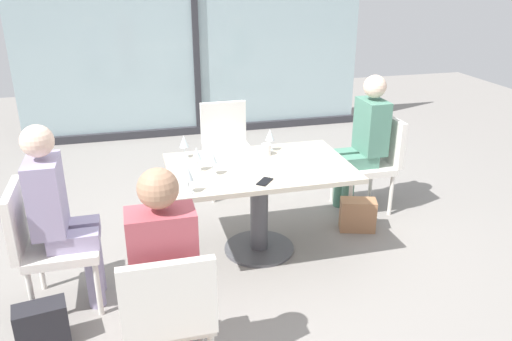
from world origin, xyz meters
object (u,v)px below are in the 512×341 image
object	(u,v)px
coffee_cup	(266,149)
chair_front_left	(168,310)
person_side_end	(59,209)
wine_glass_3	(184,142)
handbag_2	(358,215)
chair_far_right	(374,158)
person_far_right	(364,137)
handbag_1	(42,325)
chair_near_window	(227,142)
dining_table_main	(259,187)
wine_glass_1	(188,174)
wine_glass_0	(197,154)
wine_glass_2	(270,135)
cell_phone_on_table	(265,182)
chair_side_end	(45,239)
person_front_left	(163,265)
wine_glass_4	(212,158)

from	to	relation	value
coffee_cup	chair_front_left	bearing A→B (deg)	-122.26
chair_front_left	person_side_end	distance (m)	1.12
wine_glass_3	handbag_2	size ratio (longest dim) A/B	0.62
chair_far_right	person_far_right	bearing A→B (deg)	180.00
person_side_end	wine_glass_3	xyz separation A→B (m)	(0.88, 0.64, 0.16)
coffee_cup	handbag_1	distance (m)	2.02
chair_front_left	wine_glass_3	distance (m)	1.65
chair_front_left	chair_near_window	size ratio (longest dim) A/B	1.00
dining_table_main	chair_near_window	distance (m)	1.27
person_side_end	person_far_right	world-z (taller)	same
chair_near_window	wine_glass_1	xyz separation A→B (m)	(-0.58, -1.63, 0.37)
wine_glass_0	wine_glass_2	distance (m)	0.70
chair_front_left	handbag_1	distance (m)	0.96
cell_phone_on_table	chair_side_end	bearing A→B (deg)	-140.19
dining_table_main	person_front_left	size ratio (longest dim) A/B	1.09
chair_near_window	wine_glass_4	xyz separation A→B (m)	(-0.37, -1.36, 0.37)
wine_glass_0	handbag_2	xyz separation A→B (m)	(1.38, 0.10, -0.72)
chair_far_right	wine_glass_2	world-z (taller)	wine_glass_2
chair_side_end	chair_near_window	distance (m)	2.21
chair_near_window	person_front_left	xyz separation A→B (m)	(-0.82, -2.43, 0.20)
cell_phone_on_table	handbag_1	distance (m)	1.67
chair_side_end	handbag_2	xyz separation A→B (m)	(2.43, 0.45, -0.36)
chair_front_left	handbag_2	xyz separation A→B (m)	(1.73, 1.38, -0.36)
person_side_end	wine_glass_0	bearing A→B (deg)	20.39
wine_glass_0	wine_glass_2	world-z (taller)	same
person_side_end	wine_glass_4	world-z (taller)	person_side_end
chair_far_right	cell_phone_on_table	distance (m)	1.52
chair_near_window	wine_glass_1	world-z (taller)	wine_glass_1
chair_front_left	handbag_1	size ratio (longest dim) A/B	2.90
person_far_right	cell_phone_on_table	distance (m)	1.41
dining_table_main	wine_glass_0	xyz separation A→B (m)	(-0.47, 0.01, 0.31)
chair_near_window	person_far_right	distance (m)	1.36
wine_glass_1	handbag_2	distance (m)	1.72
wine_glass_4	chair_far_right	bearing A→B (deg)	20.35
chair_near_window	wine_glass_1	distance (m)	1.77
wine_glass_1	handbag_1	xyz separation A→B (m)	(-0.96, -0.39, -0.72)
wine_glass_4	chair_side_end	bearing A→B (deg)	-167.91
person_far_right	wine_glass_2	size ratio (longest dim) A/B	6.81
coffee_cup	handbag_2	bearing A→B (deg)	-7.26
person_front_left	handbag_1	size ratio (longest dim) A/B	4.20
wine_glass_1	handbag_1	bearing A→B (deg)	-157.88
chair_front_left	coffee_cup	bearing A→B (deg)	57.74
wine_glass_2	cell_phone_on_table	xyz separation A→B (m)	(-0.21, -0.62, -0.13)
person_side_end	wine_glass_1	distance (m)	0.84
chair_side_end	chair_near_window	xyz separation A→B (m)	(1.52, 1.60, 0.00)
wine_glass_3	chair_near_window	bearing A→B (deg)	61.31
wine_glass_3	coffee_cup	xyz separation A→B (m)	(0.64, -0.10, -0.09)
coffee_cup	dining_table_main	bearing A→B (deg)	-118.18
wine_glass_4	handbag_1	distance (m)	1.52
dining_table_main	handbag_2	distance (m)	1.01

